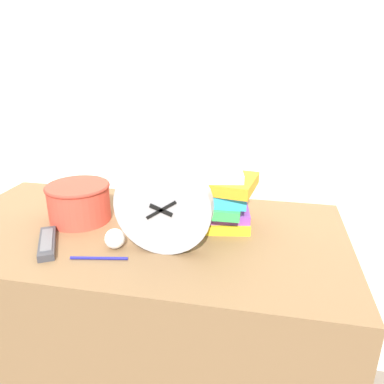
# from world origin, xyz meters

# --- Properties ---
(wall_back) EXTENTS (6.00, 0.04, 2.40)m
(wall_back) POSITION_xyz_m (0.00, 0.72, 1.20)
(wall_back) COLOR silver
(wall_back) RESTS_ON ground_plane
(desk) EXTENTS (1.26, 0.65, 0.77)m
(desk) POSITION_xyz_m (0.00, 0.32, 0.39)
(desk) COLOR brown
(desk) RESTS_ON ground_plane
(desk_clock) EXTENTS (0.27, 0.05, 0.27)m
(desk_clock) POSITION_xyz_m (0.11, 0.21, 0.90)
(desk_clock) COLOR #99999E
(desk_clock) RESTS_ON desk
(book_stack) EXTENTS (0.27, 0.20, 0.19)m
(book_stack) POSITION_xyz_m (0.22, 0.40, 0.86)
(book_stack) COLOR yellow
(book_stack) RESTS_ON desk
(basket) EXTENTS (0.20, 0.20, 0.12)m
(basket) POSITION_xyz_m (-0.21, 0.35, 0.84)
(basket) COLOR #C63D2D
(basket) RESTS_ON desk
(tv_remote) EXTENTS (0.12, 0.18, 0.02)m
(tv_remote) POSITION_xyz_m (-0.22, 0.17, 0.78)
(tv_remote) COLOR #333338
(tv_remote) RESTS_ON desk
(crumpled_paper_ball) EXTENTS (0.06, 0.06, 0.06)m
(crumpled_paper_ball) POSITION_xyz_m (-0.03, 0.20, 0.80)
(crumpled_paper_ball) COLOR white
(crumpled_paper_ball) RESTS_ON desk
(pen) EXTENTS (0.15, 0.04, 0.01)m
(pen) POSITION_xyz_m (-0.05, 0.13, 0.78)
(pen) COLOR navy
(pen) RESTS_ON desk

